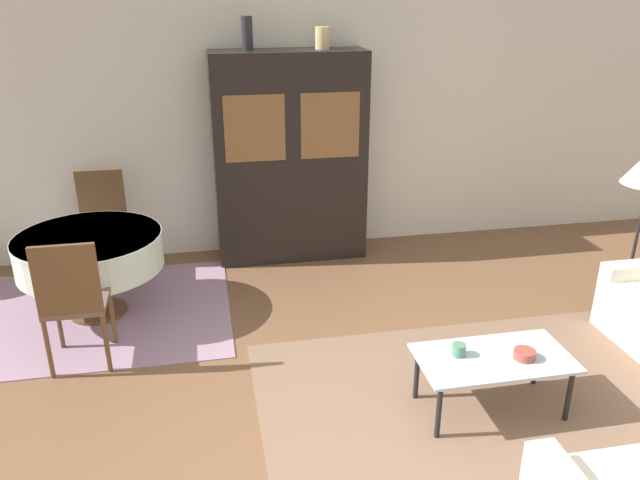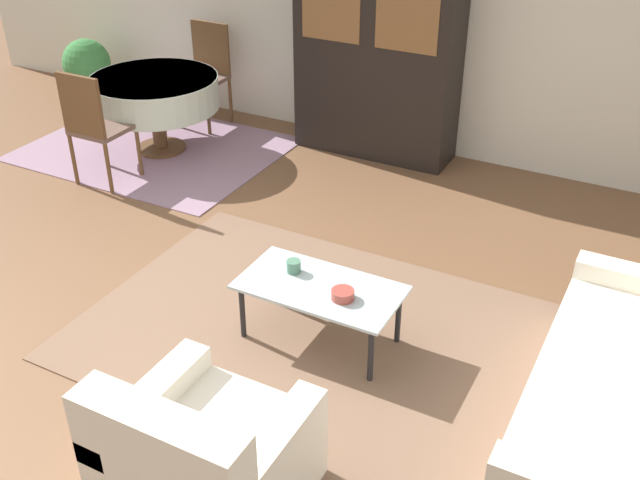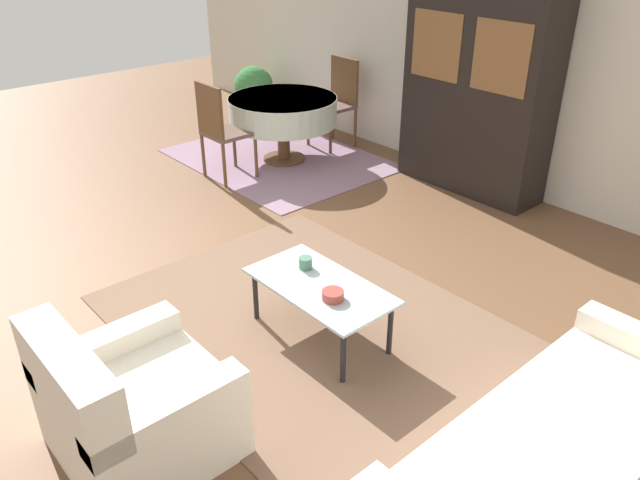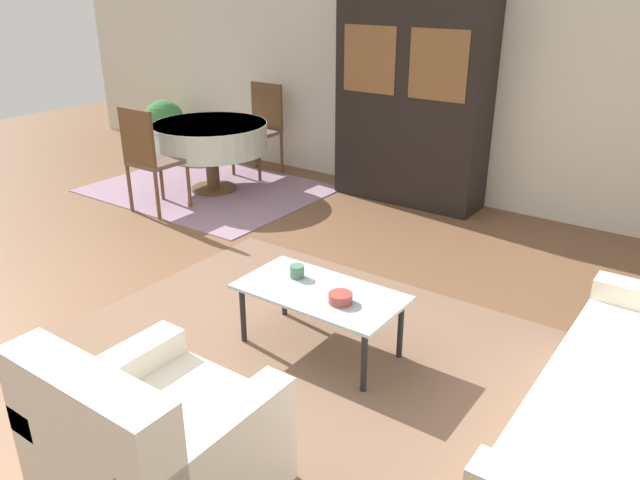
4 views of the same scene
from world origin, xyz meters
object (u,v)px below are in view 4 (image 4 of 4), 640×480
object	(u,v)px
dining_table	(210,137)
cup	(297,271)
coffee_table	(320,297)
dining_chair_far	(261,123)
potted_plant	(164,125)
dining_chair_near	(149,154)
display_cabinet	(412,98)
armchair	(152,445)
bowl	(340,298)

from	to	relation	value
dining_table	cup	size ratio (longest dim) A/B	13.34
coffee_table	dining_chair_far	world-z (taller)	dining_chair_far
potted_plant	dining_chair_near	bearing A→B (deg)	-44.95
display_cabinet	dining_chair_near	bearing A→B (deg)	-135.91
dining_chair_near	coffee_table	bearing A→B (deg)	-20.99
dining_table	armchair	bearing A→B (deg)	-48.78
armchair	potted_plant	xyz separation A→B (m)	(-4.46, 4.04, 0.08)
coffee_table	dining_table	xyz separation A→B (m)	(-2.78, 1.90, 0.21)
coffee_table	dining_chair_near	bearing A→B (deg)	159.01
cup	bowl	xyz separation A→B (m)	(0.41, -0.12, -0.01)
display_cabinet	dining_chair_far	xyz separation A→B (m)	(-1.86, -0.14, -0.46)
display_cabinet	potted_plant	xyz separation A→B (m)	(-3.42, -0.24, -0.66)
dining_table	potted_plant	bearing A→B (deg)	154.99
dining_table	dining_chair_near	bearing A→B (deg)	-90.00
dining_table	dining_chair_far	world-z (taller)	dining_chair_far
potted_plant	dining_table	bearing A→B (deg)	-25.01
armchair	cup	distance (m)	1.52
dining_chair_far	potted_plant	size ratio (longest dim) A/B	1.46
dining_table	dining_chair_near	world-z (taller)	dining_chair_near
display_cabinet	potted_plant	bearing A→B (deg)	-176.00
armchair	coffee_table	bearing A→B (deg)	94.89
dining_chair_far	cup	distance (m)	3.69
dining_chair_far	coffee_table	bearing A→B (deg)	135.52
dining_chair_near	dining_chair_far	bearing A→B (deg)	90.00
dining_chair_near	dining_table	bearing A→B (deg)	90.00
coffee_table	display_cabinet	size ratio (longest dim) A/B	0.48
display_cabinet	coffee_table	bearing A→B (deg)	-72.20
display_cabinet	dining_chair_near	xyz separation A→B (m)	(-1.86, -1.80, -0.46)
bowl	armchair	bearing A→B (deg)	-92.61
dining_chair_far	cup	world-z (taller)	dining_chair_far
dining_chair_near	dining_chair_far	distance (m)	1.66
cup	potted_plant	bearing A→B (deg)	148.11
bowl	dining_chair_far	bearing A→B (deg)	136.78
coffee_table	bowl	size ratio (longest dim) A/B	7.21
coffee_table	display_cabinet	xyz separation A→B (m)	(-0.92, 2.87, 0.68)
display_cabinet	dining_table	world-z (taller)	display_cabinet
armchair	cup	size ratio (longest dim) A/B	9.32
dining_table	dining_chair_far	bearing A→B (deg)	90.00
dining_table	potted_plant	xyz separation A→B (m)	(-1.56, 0.73, -0.20)
coffee_table	bowl	distance (m)	0.20
armchair	dining_chair_near	bearing A→B (deg)	139.47
cup	dining_chair_near	bearing A→B (deg)	158.59
armchair	dining_chair_near	size ratio (longest dim) A/B	0.82
coffee_table	dining_chair_near	xyz separation A→B (m)	(-2.78, 1.07, 0.21)
armchair	dining_chair_far	size ratio (longest dim) A/B	0.82
potted_plant	cup	bearing A→B (deg)	-31.89
dining_table	cup	bearing A→B (deg)	-35.66
dining_table	dining_chair_far	distance (m)	0.83
dining_chair_near	potted_plant	distance (m)	2.22
armchair	bowl	distance (m)	1.37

